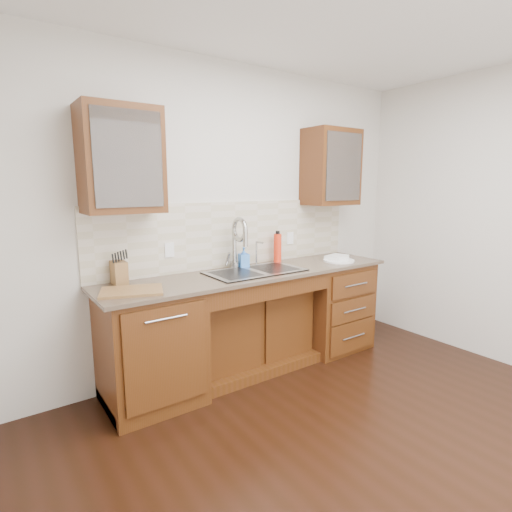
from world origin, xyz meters
TOP-DOWN VIEW (x-y plane):
  - ground at (0.00, 0.00)m, footprint 4.00×3.50m
  - wall_back at (0.00, 1.80)m, footprint 4.00×0.10m
  - base_cabinet_left at (-0.95, 1.44)m, footprint 0.70×0.62m
  - base_cabinet_center at (0.00, 1.53)m, footprint 1.20×0.44m
  - base_cabinet_right at (0.95, 1.44)m, footprint 0.70×0.62m
  - countertop at (0.00, 1.43)m, footprint 2.70×0.65m
  - backsplash at (0.00, 1.74)m, footprint 2.70×0.02m
  - sink at (0.00, 1.41)m, footprint 0.84×0.46m
  - faucet at (-0.07, 1.64)m, footprint 0.04×0.04m
  - filter_tap at (0.18, 1.65)m, footprint 0.02×0.02m
  - upper_cabinet_left at (-1.05, 1.58)m, footprint 0.55×0.34m
  - upper_cabinet_right at (1.05, 1.58)m, footprint 0.55×0.34m
  - outlet_left at (-0.65, 1.73)m, footprint 0.08×0.01m
  - outlet_right at (0.65, 1.73)m, footprint 0.08×0.01m
  - soap_bottle at (0.01, 1.61)m, footprint 0.10×0.10m
  - water_bottle at (0.41, 1.63)m, footprint 0.09×0.09m
  - plate at (0.95, 1.33)m, footprint 0.38×0.38m
  - dish_towel at (0.97, 1.38)m, footprint 0.25×0.21m
  - knife_block at (-1.09, 1.64)m, footprint 0.10×0.16m
  - cutting_board at (-1.10, 1.36)m, footprint 0.49×0.42m
  - cup_left_a at (-1.11, 1.58)m, footprint 0.12×0.12m
  - cup_left_b at (-0.89, 1.58)m, footprint 0.11×0.11m
  - cup_right_a at (0.98, 1.58)m, footprint 0.14×0.14m
  - cup_right_b at (1.19, 1.58)m, footprint 0.12×0.12m

SIDE VIEW (x-z plane):
  - ground at x=0.00m, z-range -0.10..0.00m
  - base_cabinet_center at x=0.00m, z-range 0.00..0.70m
  - base_cabinet_left at x=-0.95m, z-range 0.00..0.88m
  - base_cabinet_right at x=0.95m, z-range 0.00..0.88m
  - sink at x=0.00m, z-range 0.73..0.92m
  - countertop at x=0.00m, z-range 0.88..0.91m
  - plate at x=0.95m, z-range 0.91..0.93m
  - cutting_board at x=-1.10m, z-range 0.91..0.93m
  - dish_towel at x=0.97m, z-range 0.93..0.96m
  - knife_block at x=-1.09m, z-range 0.91..1.09m
  - soap_bottle at x=0.01m, z-range 0.91..1.10m
  - filter_tap at x=0.18m, z-range 0.91..1.15m
  - water_bottle at x=0.41m, z-range 0.91..1.19m
  - faucet at x=-0.07m, z-range 0.91..1.31m
  - outlet_left at x=-0.65m, z-range 1.06..1.18m
  - outlet_right at x=0.65m, z-range 1.06..1.18m
  - backsplash at x=0.00m, z-range 0.91..1.50m
  - wall_back at x=0.00m, z-range 0.00..2.70m
  - cup_left_a at x=-1.11m, z-range 1.72..1.81m
  - cup_right_b at x=1.19m, z-range 1.72..1.82m
  - cup_left_b at x=-0.89m, z-range 1.72..1.82m
  - cup_right_a at x=0.98m, z-range 1.72..1.82m
  - upper_cabinet_left at x=-1.05m, z-range 1.45..2.20m
  - upper_cabinet_right at x=1.05m, z-range 1.45..2.20m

